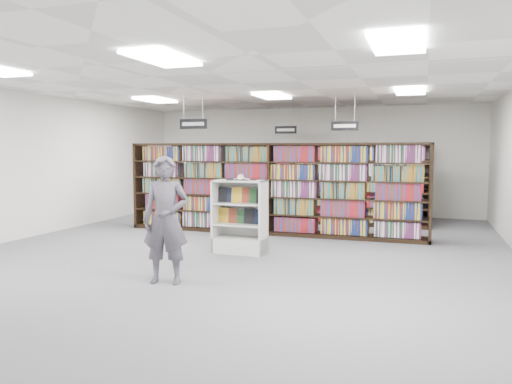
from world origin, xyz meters
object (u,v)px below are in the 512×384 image
(bookshelf_row_near, at_px, (272,189))
(shopper, at_px, (166,220))
(endcap_display, at_px, (240,228))
(open_book, at_px, (241,178))

(bookshelf_row_near, distance_m, shopper, 4.58)
(endcap_display, distance_m, open_book, 0.94)
(bookshelf_row_near, relative_size, endcap_display, 5.06)
(shopper, bearing_deg, endcap_display, 70.89)
(bookshelf_row_near, height_order, shopper, bookshelf_row_near)
(bookshelf_row_near, bearing_deg, open_book, -88.53)
(endcap_display, distance_m, shopper, 2.43)
(bookshelf_row_near, distance_m, endcap_display, 2.28)
(endcap_display, bearing_deg, shopper, -96.52)
(bookshelf_row_near, xyz_separation_m, endcap_display, (0.04, -2.20, -0.57))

